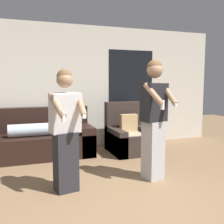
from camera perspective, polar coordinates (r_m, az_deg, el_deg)
ground_plane at (r=3.13m, az=5.93°, el=-21.40°), size 14.00×14.00×0.00m
wall_back at (r=5.87m, az=-7.54°, el=5.42°), size 6.77×0.07×2.70m
couch at (r=5.39m, az=-15.71°, el=-5.87°), size 2.09×0.91×0.95m
armchair at (r=5.55m, az=3.64°, el=-5.34°), size 0.81×0.93×1.03m
person_left at (r=3.51m, az=-10.08°, el=-3.89°), size 0.46×0.52×1.63m
person_right at (r=3.94m, az=9.14°, el=-1.20°), size 0.46×0.52×1.79m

